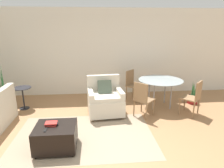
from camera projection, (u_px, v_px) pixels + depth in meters
ground_plane at (101, 159)px, 3.42m from camera, size 20.00×20.00×0.00m
wall_back at (96, 53)px, 6.44m from camera, size 12.00×0.06×2.75m
area_rug at (85, 135)px, 4.16m from camera, size 2.84×1.89×0.01m
armchair at (105, 100)px, 5.10m from camera, size 0.93×0.90×0.96m
ottoman at (56, 136)px, 3.66m from camera, size 0.73×0.65×0.46m
book_stack at (51, 124)px, 3.63m from camera, size 0.25×0.18×0.06m
tv_remote_primary at (45, 130)px, 3.46m from camera, size 0.04×0.14×0.01m
potted_plant at (4, 100)px, 5.46m from camera, size 0.41×0.41×1.21m
side_table at (23, 94)px, 5.41m from camera, size 0.47×0.47×0.61m
dining_table at (160, 82)px, 5.52m from camera, size 1.21×1.21×0.77m
dining_chair_near_left at (143, 97)px, 4.88m from camera, size 0.59×0.59×0.90m
dining_chair_near_right at (194, 96)px, 5.00m from camera, size 0.59×0.59×0.90m
dining_chair_far_left at (132, 83)px, 6.14m from camera, size 0.59×0.59×0.90m
potted_plant_small at (193, 97)px, 5.86m from camera, size 0.29×0.29×0.70m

